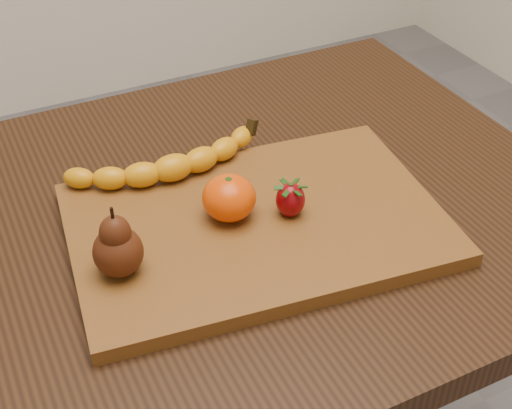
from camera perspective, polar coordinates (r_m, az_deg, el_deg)
name	(u,v)px	position (r m, az deg, el deg)	size (l,w,h in m)	color
table	(201,273)	(0.97, -4.46, -5.47)	(1.00, 0.70, 0.76)	black
cutting_board	(256,224)	(0.88, 0.00, -1.55)	(0.45, 0.30, 0.02)	brown
banana	(173,168)	(0.93, -6.67, 2.94)	(0.23, 0.06, 0.04)	orange
pear	(116,241)	(0.78, -11.11, -2.87)	(0.06, 0.06, 0.09)	#481E0B
mandarin	(229,198)	(0.86, -2.17, 0.54)	(0.07, 0.07, 0.06)	#EA4402
strawberry	(290,199)	(0.86, 2.77, 0.47)	(0.04, 0.04, 0.05)	#7D0309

